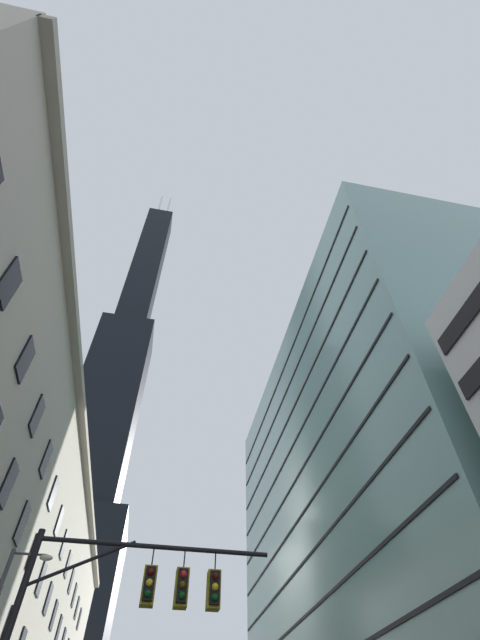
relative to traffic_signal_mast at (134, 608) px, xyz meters
name	(u,v)px	position (x,y,z in m)	size (l,w,h in m)	color
dark_skyscraper	(96,450)	(-18.14, 93.42, 57.99)	(24.45, 24.45, 212.03)	black
glass_office_midrise	(368,505)	(22.50, 27.23, 17.12)	(16.26, 50.51, 44.65)	gray
traffic_signal_mast	(134,608)	(0.00, 0.00, 0.00)	(7.31, 0.63, 6.95)	black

